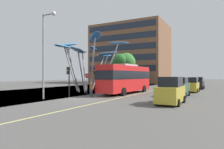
{
  "coord_description": "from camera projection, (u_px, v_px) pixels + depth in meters",
  "views": [
    {
      "loc": [
        12.3,
        -16.06,
        2.4
      ],
      "look_at": [
        -0.22,
        6.94,
        2.5
      ],
      "focal_mm": 32.46,
      "sensor_mm": 36.0,
      "label": 1
    }
  ],
  "objects": [
    {
      "name": "leaf_sculpture",
      "position": [
        88.0,
        52.0,
        30.27
      ],
      "size": [
        11.99,
        12.2,
        7.96
      ],
      "color": "#9EA0A5",
      "rests_on": "ground"
    },
    {
      "name": "car_parked_near",
      "position": [
        171.0,
        91.0,
        16.96
      ],
      "size": [
        1.92,
        4.16,
        2.28
      ],
      "color": "gold",
      "rests_on": "ground"
    },
    {
      "name": "pedestrian",
      "position": [
        91.0,
        90.0,
        22.45
      ],
      "size": [
        0.34,
        0.34,
        1.61
      ],
      "color": "#2D3342",
      "rests_on": "ground"
    },
    {
      "name": "tree_pavement_far",
      "position": [
        123.0,
        63.0,
        45.27
      ],
      "size": [
        5.99,
        4.96,
        7.34
      ],
      "color": "brown",
      "rests_on": "ground"
    },
    {
      "name": "car_parked_far",
      "position": [
        191.0,
        85.0,
        29.11
      ],
      "size": [
        1.96,
        4.21,
        2.12
      ],
      "color": "gold",
      "rests_on": "ground"
    },
    {
      "name": "ground",
      "position": [
        75.0,
        100.0,
        20.28
      ],
      "size": [
        120.0,
        240.0,
        0.1
      ],
      "color": "#54514F"
    },
    {
      "name": "car_side_street",
      "position": [
        198.0,
        83.0,
        35.51
      ],
      "size": [
        2.04,
        4.42,
        2.09
      ],
      "color": "black",
      "rests_on": "ground"
    },
    {
      "name": "tree_pavement_near",
      "position": [
        121.0,
        64.0,
        44.08
      ],
      "size": [
        4.43,
        3.83,
        7.16
      ],
      "color": "brown",
      "rests_on": "ground"
    },
    {
      "name": "traffic_light_kerb_near",
      "position": [
        68.0,
        75.0,
        21.85
      ],
      "size": [
        0.28,
        0.42,
        3.3
      ],
      "color": "black",
      "rests_on": "ground"
    },
    {
      "name": "backdrop_building",
      "position": [
        131.0,
        55.0,
        65.2
      ],
      "size": [
        22.51,
        15.45,
        18.14
      ],
      "color": "brown",
      "rests_on": "ground"
    },
    {
      "name": "traffic_light_kerb_far",
      "position": [
        95.0,
        75.0,
        26.81
      ],
      "size": [
        0.28,
        0.42,
        3.4
      ],
      "color": "black",
      "rests_on": "ground"
    },
    {
      "name": "red_bus",
      "position": [
        126.0,
        78.0,
        26.66
      ],
      "size": [
        3.15,
        10.52,
        3.84
      ],
      "color": "red",
      "rests_on": "ground"
    },
    {
      "name": "car_parked_mid",
      "position": [
        179.0,
        87.0,
        23.03
      ],
      "size": [
        1.92,
        4.4,
        2.17
      ],
      "color": "#2D5138",
      "rests_on": "ground"
    },
    {
      "name": "street_lamp",
      "position": [
        46.0,
        45.0,
        20.26
      ],
      "size": [
        1.72,
        0.44,
        8.68
      ],
      "color": "gray",
      "rests_on": "ground"
    },
    {
      "name": "no_entry_sign",
      "position": [
        87.0,
        80.0,
        25.88
      ],
      "size": [
        0.6,
        0.12,
        2.64
      ],
      "color": "gray",
      "rests_on": "ground"
    }
  ]
}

